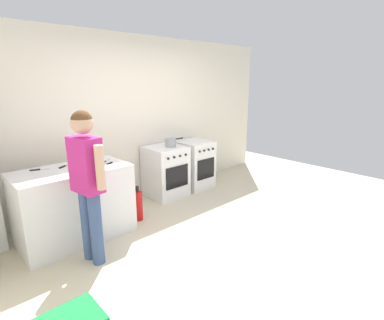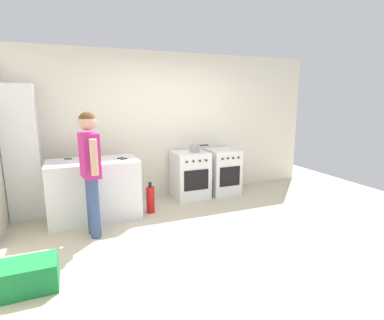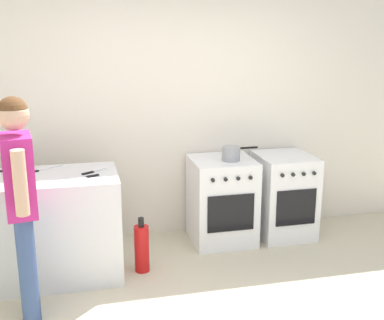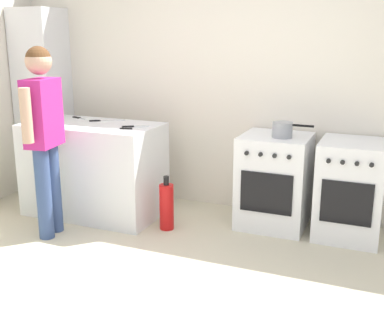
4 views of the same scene
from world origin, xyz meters
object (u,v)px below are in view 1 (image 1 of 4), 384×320
(oven_left, at_px, (166,171))
(knife_utility, at_px, (105,161))
(knife_bread, at_px, (68,165))
(person, at_px, (87,175))
(oven_right, at_px, (194,164))
(knife_chef, at_px, (105,165))
(knife_paring, at_px, (38,170))
(pot, at_px, (171,143))
(fire_extinguisher, at_px, (138,205))

(oven_left, relative_size, knife_utility, 3.79)
(knife_bread, distance_m, person, 0.80)
(oven_right, height_order, knife_bread, knife_bread)
(oven_left, bearing_deg, person, -150.96)
(person, bearing_deg, knife_chef, 47.01)
(knife_utility, bearing_deg, knife_bread, 158.29)
(knife_bread, height_order, knife_paring, same)
(knife_chef, bearing_deg, person, -132.99)
(pot, distance_m, fire_extinguisher, 1.24)
(person, distance_m, fire_extinguisher, 1.28)
(oven_left, height_order, knife_paring, knife_paring)
(pot, bearing_deg, knife_paring, -177.27)
(oven_right, distance_m, knife_bread, 2.38)
(knife_utility, distance_m, knife_bread, 0.45)
(fire_extinguisher, bearing_deg, knife_bread, 160.17)
(pot, height_order, knife_bread, pot)
(oven_left, bearing_deg, knife_utility, -163.98)
(knife_chef, bearing_deg, knife_paring, 151.81)
(pot, height_order, person, person)
(knife_utility, distance_m, knife_chef, 0.19)
(knife_paring, bearing_deg, knife_chef, -28.19)
(knife_bread, distance_m, fire_extinguisher, 1.09)
(oven_right, distance_m, knife_paring, 2.71)
(oven_right, xyz_separation_m, fire_extinguisher, (-1.53, -0.48, -0.21))
(knife_paring, bearing_deg, oven_left, 4.76)
(oven_left, bearing_deg, knife_paring, -175.24)
(pot, relative_size, knife_utility, 1.59)
(fire_extinguisher, bearing_deg, knife_utility, 162.29)
(knife_chef, xyz_separation_m, knife_paring, (-0.66, 0.35, 0.00))
(knife_bread, relative_size, person, 0.19)
(knife_paring, distance_m, fire_extinguisher, 1.36)
(oven_right, bearing_deg, knife_utility, -169.39)
(knife_utility, height_order, knife_chef, same)
(knife_utility, bearing_deg, fire_extinguisher, -17.71)
(oven_left, relative_size, fire_extinguisher, 1.70)
(pot, distance_m, knife_paring, 2.07)
(knife_bread, bearing_deg, knife_utility, -21.71)
(knife_bread, relative_size, knife_paring, 1.51)
(oven_left, xyz_separation_m, knife_utility, (-1.25, -0.36, 0.48))
(oven_left, height_order, knife_utility, knife_utility)
(pot, relative_size, knife_bread, 1.14)
(pot, xyz_separation_m, knife_chef, (-1.41, -0.45, -0.01))
(pot, distance_m, knife_bread, 1.73)
(oven_right, bearing_deg, knife_bread, -175.25)
(pot, distance_m, person, 2.05)
(oven_right, height_order, knife_paring, knife_paring)
(knife_bread, bearing_deg, fire_extinguisher, -19.83)
(knife_chef, bearing_deg, knife_bread, 134.40)
(knife_bread, height_order, fire_extinguisher, knife_bread)
(knife_utility, xyz_separation_m, knife_chef, (-0.09, -0.16, -0.00))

